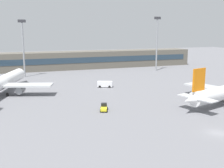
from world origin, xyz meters
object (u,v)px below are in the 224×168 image
(airplane_mid, at_px, (0,83))
(floodlight_tower_east, at_px, (23,44))
(baggage_tug_yellow, at_px, (104,107))
(service_van_white, at_px, (105,84))
(floodlight_tower_west, at_px, (157,40))

(airplane_mid, height_order, floodlight_tower_east, floodlight_tower_east)
(airplane_mid, height_order, baggage_tug_yellow, airplane_mid)
(airplane_mid, relative_size, service_van_white, 8.15)
(service_van_white, bearing_deg, airplane_mid, 179.47)
(service_van_white, distance_m, floodlight_tower_east, 43.50)
(baggage_tug_yellow, xyz_separation_m, floodlight_tower_east, (-15.62, 60.62, 13.29))
(floodlight_tower_west, distance_m, floodlight_tower_east, 62.80)
(service_van_white, distance_m, floodlight_tower_west, 50.49)
(baggage_tug_yellow, relative_size, service_van_white, 0.70)
(airplane_mid, height_order, service_van_white, airplane_mid)
(baggage_tug_yellow, bearing_deg, floodlight_tower_east, 104.45)
(airplane_mid, xyz_separation_m, service_van_white, (34.08, -0.32, -2.42))
(baggage_tug_yellow, bearing_deg, service_van_white, 70.83)
(baggage_tug_yellow, xyz_separation_m, floodlight_tower_west, (47.13, 58.37, 14.37))
(floodlight_tower_west, bearing_deg, baggage_tug_yellow, -128.92)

